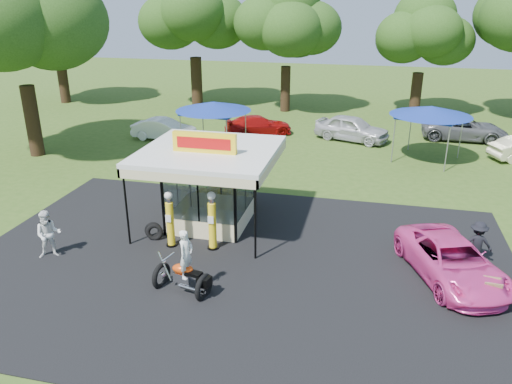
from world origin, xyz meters
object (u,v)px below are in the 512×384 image
gas_pump_left (170,221)px  spectator_west (48,234)px  kiosk_car (226,195)px  bg_car_c (352,128)px  gas_pump_right (212,222)px  a_frame_sign (491,293)px  tent_west (213,107)px  motorcycle (185,268)px  bg_car_b (258,125)px  bg_car_a (164,129)px  gas_station_kiosk (210,186)px  pink_sedan (451,260)px  bg_car_d (464,129)px  tent_east (431,111)px  spectator_east_a (477,243)px

gas_pump_left → spectator_west: gas_pump_left is taller
kiosk_car → bg_car_c: bearing=-21.8°
gas_pump_left → gas_pump_right: size_ratio=0.96×
a_frame_sign → tent_west: bearing=138.4°
gas_pump_right → motorcycle: gas_pump_right is taller
bg_car_b → spectator_west: bearing=139.7°
gas_pump_right → gas_pump_left: bearing=-174.6°
kiosk_car → bg_car_a: (-7.33, 9.99, 0.24)m
gas_station_kiosk → bg_car_b: bearing=95.3°
gas_pump_right → pink_sedan: 8.68m
bg_car_d → tent_east: size_ratio=1.19×
bg_car_c → tent_west: bearing=140.5°
gas_station_kiosk → spectator_west: 6.52m
bg_car_d → spectator_west: bearing=141.7°
gas_pump_right → a_frame_sign: bearing=-9.5°
a_frame_sign → bg_car_c: size_ratio=0.19×
tent_west → gas_pump_right: bearing=-72.6°
gas_pump_right → gas_station_kiosk: bearing=109.6°
bg_car_a → bg_car_d: 20.37m
gas_station_kiosk → kiosk_car: 2.56m
motorcycle → spectator_east_a: 10.47m
bg_car_c → tent_east: size_ratio=1.07×
gas_pump_left → tent_west: (-2.18, 12.35, 1.80)m
a_frame_sign → bg_car_c: bg_car_c is taller
gas_pump_left → bg_car_b: bearing=91.6°
spectator_east_a → tent_east: 12.77m
spectator_east_a → gas_pump_left: bearing=5.8°
gas_station_kiosk → bg_car_c: (5.08, 14.91, -0.93)m
motorcycle → tent_west: size_ratio=0.52×
kiosk_car → pink_sedan: (9.43, -4.51, 0.22)m
spectator_east_a → tent_east: bearing=-86.8°
gas_station_kiosk → bg_car_d: (12.49, 16.86, -1.01)m
bg_car_b → tent_west: bearing=130.9°
gas_station_kiosk → spectator_east_a: size_ratio=3.18×
kiosk_car → bg_car_c: bg_car_c is taller
motorcycle → bg_car_b: motorcycle is taller
kiosk_car → tent_east: bearing=-46.0°
bg_car_d → tent_west: bearing=115.0°
gas_pump_right → bg_car_a: 16.47m
gas_station_kiosk → spectator_east_a: bearing=-5.8°
kiosk_car → pink_sedan: 10.45m
a_frame_sign → spectator_east_a: size_ratio=0.55×
bg_car_c → bg_car_a: bearing=122.1°
gas_pump_right → spectator_east_a: (9.66, 1.08, -0.30)m
a_frame_sign → pink_sedan: 1.80m
motorcycle → spectator_east_a: size_ratio=1.40×
gas_pump_right → kiosk_car: gas_pump_right is taller
pink_sedan → spectator_east_a: spectator_east_a is taller
a_frame_sign → bg_car_c: bearing=110.0°
pink_sedan → a_frame_sign: bearing=-76.0°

